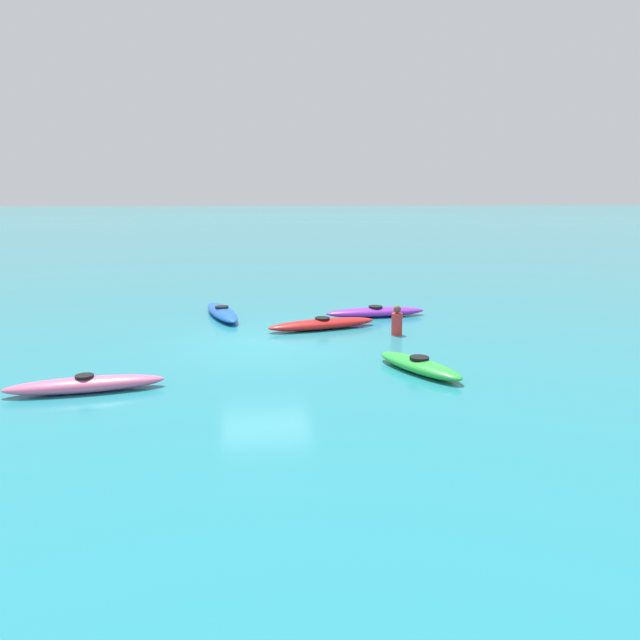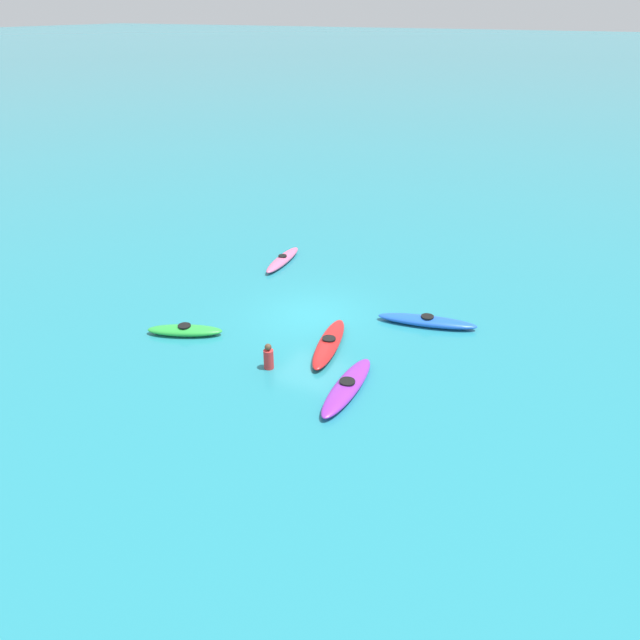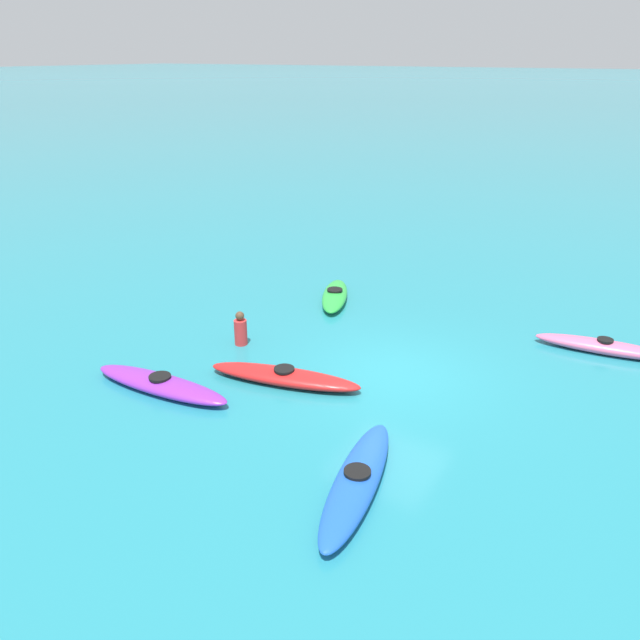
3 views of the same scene
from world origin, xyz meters
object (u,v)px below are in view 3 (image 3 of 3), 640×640
kayak_purple (161,384)px  kayak_blue (357,481)px  kayak_pink (604,347)px  kayak_green (335,296)px  kayak_red (284,376)px  person_near_shore (241,330)px

kayak_purple → kayak_blue: size_ratio=0.97×
kayak_pink → kayak_green: bearing=93.2°
kayak_purple → kayak_pink: 10.53m
kayak_green → kayak_blue: 8.66m
kayak_pink → kayak_blue: bearing=160.9°
kayak_red → person_near_shore: bearing=62.0°
kayak_green → kayak_red: (-4.90, -1.56, -0.00)m
kayak_green → kayak_red: 5.14m
person_near_shore → kayak_green: bearing=-7.6°
kayak_blue → person_near_shore: 6.25m
kayak_blue → kayak_purple: bearing=82.2°
kayak_purple → person_near_shore: 2.79m
kayak_red → kayak_purple: bearing=129.0°
kayak_red → kayak_blue: bearing=-127.5°
kayak_green → kayak_pink: 7.35m
kayak_red → kayak_pink: size_ratio=1.10×
kayak_pink → kayak_purple: bearing=131.6°
kayak_green → kayak_red: same height
kayak_green → person_near_shore: 3.84m
kayak_pink → kayak_red: bearing=132.6°
kayak_green → kayak_blue: bearing=-147.4°
kayak_purple → person_near_shore: size_ratio=3.99×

